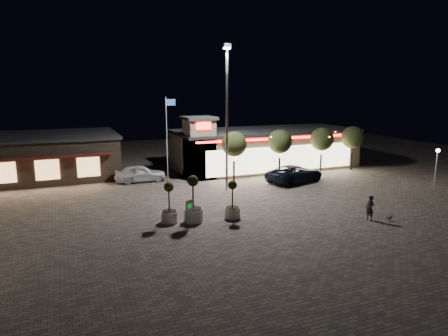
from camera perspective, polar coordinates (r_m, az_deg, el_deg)
name	(u,v)px	position (r m, az deg, el deg)	size (l,w,h in m)	color
ground	(245,220)	(27.32, 3.02, -7.38)	(90.00, 90.00, 0.00)	#6E6459
retail_building	(262,148)	(44.77, 5.42, 2.84)	(20.40, 8.40, 6.10)	gray
restaurant_building	(32,156)	(43.94, -25.78, 1.54)	(16.40, 11.00, 4.30)	#382D23
floodlight_pole	(227,109)	(34.06, 0.41, 8.39)	(0.60, 0.40, 12.38)	gray
flagpole	(168,132)	(37.74, -8.05, 5.09)	(0.95, 0.10, 8.00)	white
lamp_post_east	(437,160)	(40.65, 28.15, 1.04)	(0.36, 0.36, 3.48)	gray
string_tree_a	(234,144)	(37.91, 1.45, 3.43)	(2.42, 2.42, 4.79)	#332319
string_tree_b	(280,142)	(40.17, 8.00, 3.76)	(2.42, 2.42, 4.79)	#332319
string_tree_c	(322,139)	(42.89, 13.80, 4.02)	(2.42, 2.42, 4.79)	#332319
string_tree_d	(353,137)	(45.35, 17.91, 4.17)	(2.42, 2.42, 4.79)	#332319
pickup_truck	(295,174)	(38.43, 10.09, -0.78)	(2.74, 5.94, 1.65)	black
white_sedan	(140,173)	(38.79, -11.87, -0.76)	(1.92, 4.77, 1.62)	silver
pedestrian	(370,208)	(28.64, 20.14, -5.41)	(0.62, 0.41, 1.70)	black
dog	(390,217)	(29.17, 22.58, -6.50)	(0.49, 0.18, 0.26)	#59514C
planter_left	(169,210)	(26.78, -7.82, -5.96)	(1.12, 1.12, 2.74)	silver
planter_mid	(193,207)	(26.75, -4.42, -5.61)	(1.28, 1.28, 3.16)	silver
planter_right	(232,206)	(27.42, 1.21, -5.51)	(1.07, 1.07, 2.63)	silver
valet_sign	(189,208)	(25.61, -4.96, -5.75)	(0.56, 0.28, 1.79)	gray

